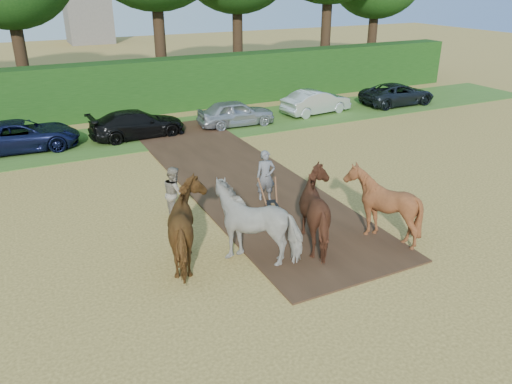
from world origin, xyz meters
TOP-DOWN VIEW (x-y plane):
  - ground at (0.00, 0.00)m, footprint 120.00×120.00m
  - earth_strip at (1.50, 7.00)m, footprint 4.50×17.00m
  - grass_verge at (0.00, 14.00)m, footprint 50.00×5.00m
  - hedgerow at (0.00, 18.50)m, footprint 46.00×1.60m
  - spectator_near at (-1.76, 4.37)m, footprint 0.76×0.93m
  - plough_team at (0.57, 0.95)m, footprint 7.65×5.48m
  - parked_cars at (2.17, 13.86)m, footprint 31.06×3.08m

SIDE VIEW (x-z plane):
  - ground at x=0.00m, z-range 0.00..0.00m
  - grass_verge at x=0.00m, z-range 0.00..0.03m
  - earth_strip at x=1.50m, z-range 0.00..0.05m
  - parked_cars at x=2.17m, z-range -0.01..1.38m
  - spectator_near at x=-1.76m, z-range 0.00..1.77m
  - plough_team at x=0.57m, z-range -0.01..2.20m
  - hedgerow at x=0.00m, z-range 0.00..3.00m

